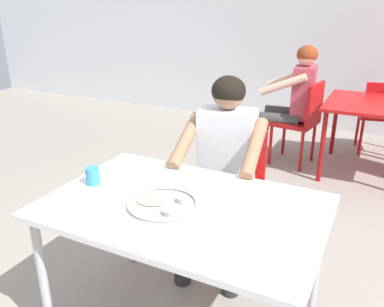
{
  "coord_description": "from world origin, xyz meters",
  "views": [
    {
      "loc": [
        0.73,
        -1.44,
        1.61
      ],
      "look_at": [
        -0.1,
        0.23,
        0.89
      ],
      "focal_mm": 36.8,
      "sensor_mm": 36.0,
      "label": 1
    }
  ],
  "objects_px": {
    "table_background_red": "(377,111)",
    "chair_red_left": "(302,117)",
    "table_foreground": "(184,217)",
    "drinking_cup": "(93,175)",
    "thali_tray": "(163,204)",
    "patron_background": "(294,94)",
    "diner_foreground": "(223,159)",
    "chair_foreground": "(231,180)",
    "chair_red_far": "(381,112)"
  },
  "relations": [
    {
      "from": "table_background_red",
      "to": "chair_red_left",
      "type": "relative_size",
      "value": 1.08
    },
    {
      "from": "table_foreground",
      "to": "table_background_red",
      "type": "xyz_separation_m",
      "value": [
        0.71,
        2.61,
        -0.03
      ]
    },
    {
      "from": "drinking_cup",
      "to": "table_background_red",
      "type": "distance_m",
      "value": 2.9
    },
    {
      "from": "thali_tray",
      "to": "patron_background",
      "type": "bearing_deg",
      "value": 90.11
    },
    {
      "from": "table_foreground",
      "to": "chair_red_left",
      "type": "relative_size",
      "value": 1.46
    },
    {
      "from": "table_background_red",
      "to": "drinking_cup",
      "type": "bearing_deg",
      "value": -114.97
    },
    {
      "from": "diner_foreground",
      "to": "table_foreground",
      "type": "bearing_deg",
      "value": -83.82
    },
    {
      "from": "table_foreground",
      "to": "chair_red_left",
      "type": "height_order",
      "value": "chair_red_left"
    },
    {
      "from": "chair_foreground",
      "to": "diner_foreground",
      "type": "xyz_separation_m",
      "value": [
        0.02,
        -0.22,
        0.24
      ]
    },
    {
      "from": "diner_foreground",
      "to": "chair_red_left",
      "type": "relative_size",
      "value": 1.39
    },
    {
      "from": "table_foreground",
      "to": "thali_tray",
      "type": "distance_m",
      "value": 0.12
    },
    {
      "from": "drinking_cup",
      "to": "chair_red_far",
      "type": "relative_size",
      "value": 0.11
    },
    {
      "from": "chair_red_left",
      "to": "chair_red_far",
      "type": "relative_size",
      "value": 1.06
    },
    {
      "from": "diner_foreground",
      "to": "chair_red_far",
      "type": "distance_m",
      "value": 2.72
    },
    {
      "from": "chair_foreground",
      "to": "chair_red_left",
      "type": "distance_m",
      "value": 1.68
    },
    {
      "from": "drinking_cup",
      "to": "chair_red_far",
      "type": "xyz_separation_m",
      "value": [
        1.26,
        3.25,
        -0.3
      ]
    },
    {
      "from": "drinking_cup",
      "to": "patron_background",
      "type": "relative_size",
      "value": 0.07
    },
    {
      "from": "chair_red_far",
      "to": "table_foreground",
      "type": "bearing_deg",
      "value": -102.91
    },
    {
      "from": "chair_foreground",
      "to": "table_background_red",
      "type": "distance_m",
      "value": 1.92
    },
    {
      "from": "thali_tray",
      "to": "chair_red_far",
      "type": "relative_size",
      "value": 0.39
    },
    {
      "from": "chair_foreground",
      "to": "patron_background",
      "type": "xyz_separation_m",
      "value": [
        0.01,
        1.73,
        0.25
      ]
    },
    {
      "from": "patron_background",
      "to": "thali_tray",
      "type": "bearing_deg",
      "value": -89.89
    },
    {
      "from": "chair_red_left",
      "to": "patron_background",
      "type": "xyz_separation_m",
      "value": [
        -0.12,
        0.05,
        0.22
      ]
    },
    {
      "from": "table_foreground",
      "to": "chair_red_left",
      "type": "bearing_deg",
      "value": 89.22
    },
    {
      "from": "drinking_cup",
      "to": "diner_foreground",
      "type": "bearing_deg",
      "value": 56.27
    },
    {
      "from": "table_foreground",
      "to": "chair_red_far",
      "type": "relative_size",
      "value": 1.55
    },
    {
      "from": "table_foreground",
      "to": "chair_foreground",
      "type": "distance_m",
      "value": 0.9
    },
    {
      "from": "table_foreground",
      "to": "chair_foreground",
      "type": "relative_size",
      "value": 1.55
    },
    {
      "from": "thali_tray",
      "to": "drinking_cup",
      "type": "xyz_separation_m",
      "value": [
        -0.44,
        0.04,
        0.04
      ]
    },
    {
      "from": "thali_tray",
      "to": "chair_foreground",
      "type": "distance_m",
      "value": 0.96
    },
    {
      "from": "thali_tray",
      "to": "chair_red_far",
      "type": "distance_m",
      "value": 3.41
    },
    {
      "from": "table_foreground",
      "to": "drinking_cup",
      "type": "distance_m",
      "value": 0.53
    },
    {
      "from": "diner_foreground",
      "to": "patron_background",
      "type": "xyz_separation_m",
      "value": [
        -0.01,
        1.95,
        0.01
      ]
    },
    {
      "from": "thali_tray",
      "to": "table_background_red",
      "type": "xyz_separation_m",
      "value": [
        0.79,
        2.66,
        -0.11
      ]
    },
    {
      "from": "thali_tray",
      "to": "chair_red_left",
      "type": "xyz_separation_m",
      "value": [
        0.11,
        2.6,
        -0.24
      ]
    },
    {
      "from": "table_foreground",
      "to": "drinking_cup",
      "type": "bearing_deg",
      "value": -178.61
    },
    {
      "from": "table_foreground",
      "to": "drinking_cup",
      "type": "xyz_separation_m",
      "value": [
        -0.51,
        -0.01,
        0.12
      ]
    },
    {
      "from": "thali_tray",
      "to": "table_background_red",
      "type": "height_order",
      "value": "thali_tray"
    },
    {
      "from": "chair_foreground",
      "to": "patron_background",
      "type": "relative_size",
      "value": 0.67
    },
    {
      "from": "thali_tray",
      "to": "table_background_red",
      "type": "relative_size",
      "value": 0.34
    },
    {
      "from": "thali_tray",
      "to": "chair_red_left",
      "type": "bearing_deg",
      "value": 87.55
    },
    {
      "from": "thali_tray",
      "to": "chair_foreground",
      "type": "xyz_separation_m",
      "value": [
        -0.01,
        0.92,
        -0.27
      ]
    },
    {
      "from": "chair_red_far",
      "to": "patron_background",
      "type": "relative_size",
      "value": 0.67
    },
    {
      "from": "table_foreground",
      "to": "chair_red_far",
      "type": "bearing_deg",
      "value": 77.09
    },
    {
      "from": "chair_foreground",
      "to": "chair_red_far",
      "type": "height_order",
      "value": "chair_red_far"
    },
    {
      "from": "chair_red_far",
      "to": "diner_foreground",
      "type": "bearing_deg",
      "value": -107.43
    },
    {
      "from": "drinking_cup",
      "to": "table_background_red",
      "type": "bearing_deg",
      "value": 65.03
    },
    {
      "from": "chair_foreground",
      "to": "chair_red_left",
      "type": "height_order",
      "value": "chair_red_left"
    },
    {
      "from": "table_foreground",
      "to": "chair_red_far",
      "type": "distance_m",
      "value": 3.33
    },
    {
      "from": "table_background_red",
      "to": "chair_red_far",
      "type": "distance_m",
      "value": 0.65
    }
  ]
}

